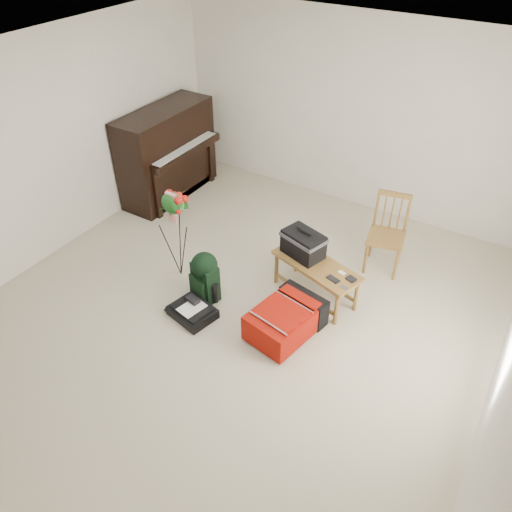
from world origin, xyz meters
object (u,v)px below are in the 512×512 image
Objects in this scene: dining_chair at (387,235)px; black_duffel at (193,311)px; red_suitcase at (288,316)px; flower_stand at (177,236)px; green_backpack at (205,274)px; piano at (168,155)px; bench at (305,252)px.

dining_chair is 2.35m from black_duffel.
red_suitcase is 1.54m from flower_stand.
red_suitcase is 1.01m from green_backpack.
black_duffel is (-1.39, -1.86, -0.38)m from dining_chair.
piano is at bearing 146.54° from black_duffel.
bench is at bearing 26.04° from flower_stand.
piano is at bearing 138.66° from flower_stand.
flower_stand is at bearing -143.33° from bench.
dining_chair is 2.12m from green_backpack.
green_backpack is at bearing -12.64° from flower_stand.
red_suitcase is 1.01m from black_duffel.
green_backpack is at bearing -41.51° from piano.
black_duffel is (-0.79, -0.97, -0.47)m from bench.
dining_chair is at bearing 65.61° from black_duffel.
bench is 1.80× the size of green_backpack.
flower_stand reaches higher than bench.
green_backpack is (1.77, -1.57, -0.28)m from piano.
flower_stand is at bearing 150.90° from black_duffel.
piano is 1.62× the size of dining_chair.
red_suitcase is 1.64× the size of black_duffel.
flower_stand is at bearing -155.63° from dining_chair.
green_backpack is (-1.44, -1.54, -0.13)m from dining_chair.
flower_stand is at bearing -47.55° from piano.
flower_stand reaches higher than dining_chair.
black_duffel is (1.83, -1.89, -0.53)m from piano.
bench reaches higher than red_suitcase.
green_backpack reaches higher than red_suitcase.
bench is 1.09m from green_backpack.
black_duffel is at bearing -148.32° from red_suitcase.
flower_stand is (-1.49, 0.12, 0.37)m from red_suitcase.
piano reaches higher than flower_stand.
piano reaches higher than red_suitcase.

